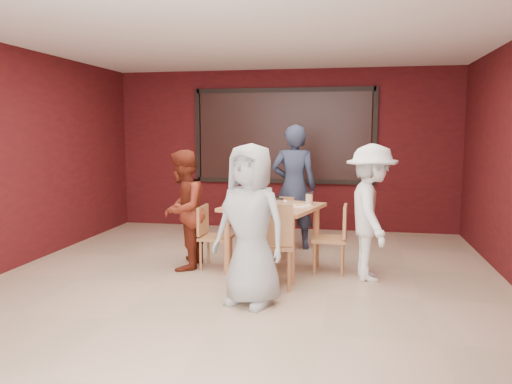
% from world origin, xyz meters
% --- Properties ---
extents(floor, '(7.00, 7.00, 0.00)m').
position_xyz_m(floor, '(0.00, 0.00, 0.00)').
color(floor, tan).
rests_on(floor, ground).
extents(window_blinds, '(3.00, 0.02, 1.50)m').
position_xyz_m(window_blinds, '(0.00, 3.45, 1.65)').
color(window_blinds, black).
extents(dining_table, '(1.29, 1.29, 0.98)m').
position_xyz_m(dining_table, '(0.24, 0.77, 0.72)').
color(dining_table, tan).
rests_on(dining_table, floor).
extents(chair_front, '(0.52, 0.52, 0.97)m').
position_xyz_m(chair_front, '(0.34, 0.06, 0.55)').
color(chair_front, '#A4753F').
rests_on(chair_front, floor).
extents(chair_back, '(0.47, 0.47, 0.81)m').
position_xyz_m(chair_back, '(0.19, 1.59, 0.46)').
color(chair_back, '#A4753F').
rests_on(chair_back, floor).
extents(chair_left, '(0.40, 0.40, 0.80)m').
position_xyz_m(chair_left, '(-0.56, 0.76, 0.45)').
color(chair_left, '#A4753F').
rests_on(chair_left, floor).
extents(chair_right, '(0.42, 0.42, 0.84)m').
position_xyz_m(chair_right, '(1.01, 0.83, 0.48)').
color(chair_right, '#A4753F').
rests_on(chair_right, floor).
extents(diner_front, '(0.92, 0.76, 1.62)m').
position_xyz_m(diner_front, '(0.21, -0.47, 0.81)').
color(diner_front, '#A8A8A8').
rests_on(diner_front, floor).
extents(diner_back, '(0.69, 0.47, 1.83)m').
position_xyz_m(diner_back, '(0.36, 2.03, 0.92)').
color(diner_back, '#2A334B').
rests_on(diner_back, floor).
extents(diner_left, '(0.59, 0.75, 1.51)m').
position_xyz_m(diner_left, '(-0.89, 0.67, 0.75)').
color(diner_left, maroon).
rests_on(diner_left, floor).
extents(diner_right, '(0.73, 1.10, 1.59)m').
position_xyz_m(diner_right, '(1.42, 0.64, 0.80)').
color(diner_right, white).
rests_on(diner_right, floor).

